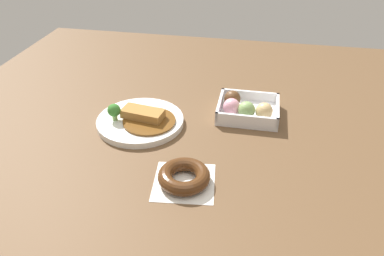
# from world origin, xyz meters

# --- Properties ---
(ground_plane) EXTENTS (1.60, 1.60, 0.00)m
(ground_plane) POSITION_xyz_m (0.00, 0.00, 0.00)
(ground_plane) COLOR brown
(curry_plate) EXTENTS (0.25, 0.25, 0.07)m
(curry_plate) POSITION_xyz_m (-0.16, 0.05, 0.01)
(curry_plate) COLOR white
(curry_plate) RESTS_ON ground_plane
(donut_box) EXTENTS (0.18, 0.16, 0.06)m
(donut_box) POSITION_xyz_m (0.14, 0.15, 0.02)
(donut_box) COLOR white
(donut_box) RESTS_ON ground_plane
(chocolate_ring_donut) EXTENTS (0.16, 0.16, 0.04)m
(chocolate_ring_donut) POSITION_xyz_m (0.02, -0.17, 0.02)
(chocolate_ring_donut) COLOR white
(chocolate_ring_donut) RESTS_ON ground_plane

